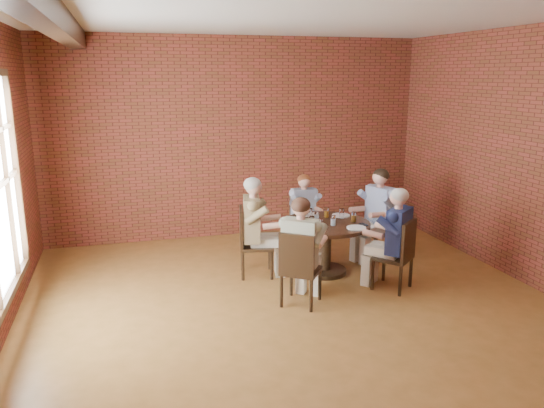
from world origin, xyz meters
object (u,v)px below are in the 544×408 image
object	(u,v)px
diner_c	(256,227)
diner_e	(394,239)
chair_c	(250,239)
diner_a	(377,215)
chair_d	(299,267)
chair_b	(303,221)
smartphone	(363,225)
dining_table	(325,237)
diner_b	(304,214)
diner_d	(301,251)
chair_a	(381,225)
chair_e	(400,253)

from	to	relation	value
diner_c	diner_e	world-z (taller)	diner_c
chair_c	diner_a	bearing A→B (deg)	-74.69
chair_d	diner_e	world-z (taller)	diner_e
chair_b	diner_c	bearing A→B (deg)	-137.64
chair_d	smartphone	size ratio (longest dim) A/B	6.71
dining_table	diner_b	world-z (taller)	diner_b
chair_c	chair_d	xyz separation A→B (m)	(0.33, -1.18, -0.01)
dining_table	diner_a	size ratio (longest dim) A/B	0.90
diner_c	diner_d	xyz separation A→B (m)	(0.29, -1.09, -0.02)
chair_d	diner_d	xyz separation A→B (m)	(0.05, 0.07, 0.16)
chair_c	diner_c	size ratio (longest dim) A/B	0.70
chair_a	smartphone	bearing A→B (deg)	-62.90
chair_c	diner_d	size ratio (longest dim) A/B	0.72
chair_b	chair_e	xyz separation A→B (m)	(0.68, -1.88, 0.03)
diner_e	smartphone	world-z (taller)	diner_e
diner_c	chair_b	bearing A→B (deg)	-37.75
chair_d	smartphone	xyz separation A→B (m)	(1.18, 0.71, 0.24)
chair_d	dining_table	bearing A→B (deg)	-90.00
diner_b	diner_c	bearing A→B (deg)	-140.14
diner_c	smartphone	bearing A→B (deg)	-96.46
chair_d	chair_e	distance (m)	1.43
chair_a	chair_e	size ratio (longest dim) A/B	1.02
chair_b	diner_a	bearing A→B (deg)	-34.55
chair_c	diner_e	size ratio (longest dim) A/B	0.72
chair_b	chair_c	bearing A→B (deg)	-140.82
diner_b	chair_d	world-z (taller)	diner_b
diner_b	chair_c	size ratio (longest dim) A/B	1.28
chair_b	diner_e	size ratio (longest dim) A/B	0.65
chair_d	diner_c	bearing A→B (deg)	-42.10
chair_e	diner_e	distance (m)	0.19
chair_a	diner_a	world-z (taller)	diner_a
diner_c	chair_d	xyz separation A→B (m)	(0.23, -1.16, -0.19)
chair_b	chair_c	distance (m)	1.35
chair_c	chair_d	bearing A→B (deg)	-153.09
diner_d	smartphone	distance (m)	1.29
chair_a	chair_d	distance (m)	2.23
dining_table	chair_a	bearing A→B (deg)	19.65
diner_c	dining_table	bearing A→B (deg)	-90.00
diner_b	diner_d	size ratio (longest dim) A/B	0.92
dining_table	chair_b	bearing A→B (deg)	88.46
chair_d	diner_d	world-z (taller)	diner_d
diner_b	chair_b	bearing A→B (deg)	90.00
chair_b	diner_c	world-z (taller)	diner_c
dining_table	diner_c	world-z (taller)	diner_c
chair_c	diner_c	bearing A→B (deg)	-90.00
dining_table	diner_b	bearing A→B (deg)	88.46
chair_e	diner_a	bearing A→B (deg)	-142.73
chair_e	chair_b	bearing A→B (deg)	-110.20
chair_b	diner_c	xyz separation A→B (m)	(-0.98, -0.85, 0.21)
dining_table	chair_d	bearing A→B (deg)	-126.52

